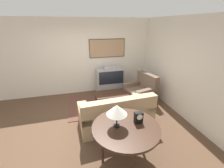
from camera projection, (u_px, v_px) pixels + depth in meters
The scene contains 11 objects.
ground_plane at pixel (90, 124), 4.02m from camera, with size 12.00×12.00×0.00m, color brown.
wall_back at pixel (81, 57), 5.42m from camera, with size 12.00×0.10×2.70m.
wall_right at pixel (182, 68), 4.14m from camera, with size 0.06×12.00×2.70m.
area_rug at pixel (107, 103), 5.03m from camera, with size 2.51×1.53×0.01m.
tv at pixel (110, 81), 5.63m from camera, with size 1.00×0.49×1.05m.
couch at pixel (116, 115), 3.87m from camera, with size 1.88×1.02×0.90m.
armchair at pixel (140, 93), 5.07m from camera, with size 0.99×1.05×0.95m.
coffee_table at pixel (111, 94), 4.85m from camera, with size 1.03×0.60×0.40m.
console_table at pixel (126, 129), 2.68m from camera, with size 1.22×1.22×0.80m.
table_lamp at pixel (117, 110), 2.54m from camera, with size 0.36×0.36×0.43m.
mantel_clock at pixel (139, 117), 2.72m from camera, with size 0.15×0.10×0.22m.
Camera 1 is at (-0.29, -3.37, 2.49)m, focal length 24.00 mm.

